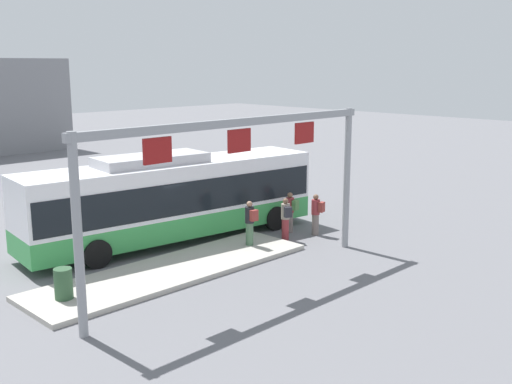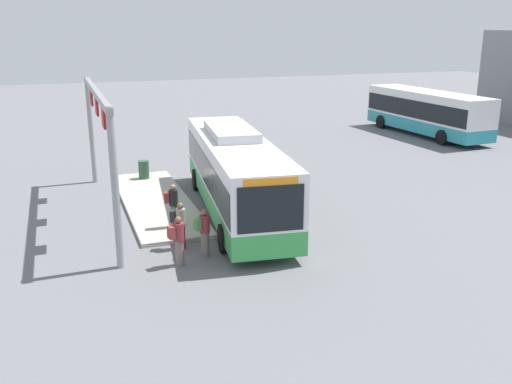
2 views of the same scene
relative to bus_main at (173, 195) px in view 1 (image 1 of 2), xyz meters
The scene contains 9 objects.
ground_plane 1.81m from the bus_main, ahead, with size 120.00×120.00×0.00m, color slate.
platform_curb 4.08m from the bus_main, 127.88° to the right, with size 10.00×2.80×0.16m, color #B2ADA3.
bus_main is the anchor object (origin of this frame).
person_boarding 5.74m from the bus_main, 36.62° to the right, with size 0.42×0.58×1.67m.
person_waiting_near 4.44m from the bus_main, 43.92° to the right, with size 0.51×0.60×1.67m.
person_waiting_mid 4.83m from the bus_main, 30.50° to the right, with size 0.40×0.57×1.67m.
person_waiting_far 3.26m from the bus_main, 65.58° to the right, with size 0.37×0.55×1.67m.
platform_sign_gantry 5.74m from the bus_main, 105.10° to the right, with size 11.33×0.24×5.20m.
trash_bin 6.89m from the bus_main, 155.09° to the right, with size 0.52×0.52×0.90m, color #2D5133.
Camera 1 is at (-13.94, -18.38, 6.75)m, focal length 42.76 mm.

